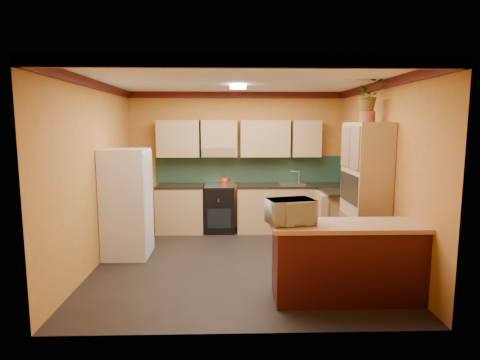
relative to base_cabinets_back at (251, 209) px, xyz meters
name	(u,v)px	position (x,y,z in m)	size (l,w,h in m)	color
room_shell	(240,123)	(-0.26, -1.52, 1.65)	(4.24, 4.24, 2.72)	black
base_cabinets_back	(251,209)	(0.00, 0.00, 0.00)	(3.65, 0.60, 0.88)	tan
countertop_back	(251,186)	(0.00, 0.00, 0.46)	(3.65, 0.62, 0.04)	black
stove	(219,208)	(-0.63, 0.00, 0.02)	(0.58, 0.58, 0.91)	black
kettle	(224,181)	(-0.53, -0.05, 0.56)	(0.17, 0.17, 0.18)	#A9220B
sink	(291,184)	(0.77, 0.00, 0.50)	(0.48, 0.40, 0.03)	silver
base_cabinets_right	(339,218)	(1.51, -0.79, 0.00)	(0.60, 0.80, 0.88)	tan
countertop_right	(340,192)	(1.51, -0.79, 0.46)	(0.62, 0.80, 0.04)	black
fridge	(127,203)	(-2.04, -1.46, 0.41)	(0.68, 0.66, 1.70)	silver
pantry	(365,195)	(1.56, -1.90, 0.61)	(0.48, 0.90, 2.10)	tan
fern_pot	(367,117)	(1.56, -1.85, 1.74)	(0.22, 0.22, 0.16)	#984325
fern	(368,95)	(1.56, -1.85, 2.05)	(0.41, 0.36, 0.46)	tan
breakfast_bar	(351,264)	(1.00, -3.14, 0.00)	(1.80, 0.55, 0.88)	#441012
bar_top	(352,225)	(1.00, -3.14, 0.47)	(1.90, 0.65, 0.05)	tan
microwave	(290,212)	(0.27, -3.14, 0.63)	(0.52, 0.35, 0.29)	silver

